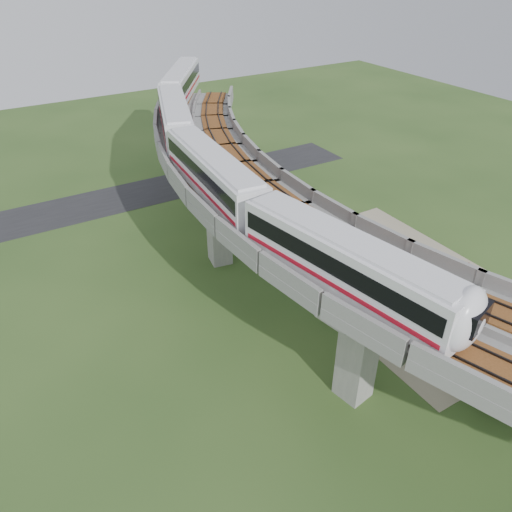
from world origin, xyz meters
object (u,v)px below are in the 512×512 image
object	(u,v)px
car_red	(464,272)
car_white	(420,323)
metro_train	(215,142)
car_dark	(360,258)

from	to	relation	value
car_red	car_white	bearing A→B (deg)	-112.36
metro_train	car_dark	distance (m)	18.53
metro_train	car_dark	bearing A→B (deg)	-38.63
metro_train	car_white	size ratio (longest dim) A/B	16.03
car_red	car_dark	size ratio (longest dim) A/B	0.67
car_red	car_dark	xyz separation A→B (m)	(-7.32, 6.95, 0.16)
metro_train	car_white	world-z (taller)	metro_train
car_white	car_dark	xyz separation A→B (m)	(2.36, 10.30, 0.05)
car_white	car_red	distance (m)	10.24
car_red	metro_train	bearing A→B (deg)	-172.08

